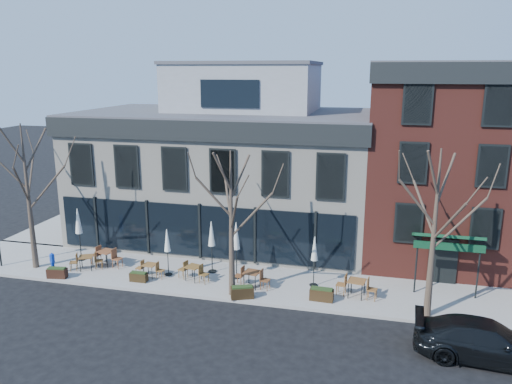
% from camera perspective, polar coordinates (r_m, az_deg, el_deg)
% --- Properties ---
extents(ground, '(120.00, 120.00, 0.00)m').
position_cam_1_polar(ground, '(29.08, -6.26, -7.98)').
color(ground, black).
rests_on(ground, ground).
extents(sidewalk_front, '(33.50, 4.70, 0.15)m').
position_cam_1_polar(sidewalk_front, '(26.25, -1.11, -10.19)').
color(sidewalk_front, gray).
rests_on(sidewalk_front, ground).
extents(sidewalk_side, '(4.50, 12.00, 0.15)m').
position_cam_1_polar(sidewalk_side, '(39.03, -18.92, -2.84)').
color(sidewalk_side, gray).
rests_on(sidewalk_side, ground).
extents(corner_building, '(18.39, 10.39, 11.10)m').
position_cam_1_polar(corner_building, '(32.36, -3.30, 3.05)').
color(corner_building, beige).
rests_on(corner_building, ground).
extents(red_brick_building, '(8.20, 11.78, 11.18)m').
position_cam_1_polar(red_brick_building, '(30.93, 20.22, 3.43)').
color(red_brick_building, maroon).
rests_on(red_brick_building, ground).
extents(tree_corner, '(3.93, 3.98, 7.92)m').
position_cam_1_polar(tree_corner, '(29.20, -24.58, -0.33)').
color(tree_corner, '#382B21').
rests_on(tree_corner, sidewalk_front).
extents(tree_mid, '(3.50, 3.55, 7.04)m').
position_cam_1_polar(tree_mid, '(23.41, -2.82, -3.50)').
color(tree_mid, '#382B21').
rests_on(tree_mid, sidewalk_front).
extents(tree_right, '(3.72, 3.77, 7.48)m').
position_cam_1_polar(tree_right, '(22.59, 19.70, -4.37)').
color(tree_right, '#382B21').
rests_on(tree_right, sidewalk_front).
extents(parked_sedan, '(5.38, 2.46, 1.52)m').
position_cam_1_polar(parked_sedan, '(21.52, 24.80, -15.23)').
color(parked_sedan, black).
rests_on(parked_sedan, ground).
extents(call_box, '(0.25, 0.24, 1.21)m').
position_cam_1_polar(call_box, '(28.84, -22.23, -7.48)').
color(call_box, '#0D36B1').
rests_on(call_box, sidewalk_front).
extents(cafe_set_0, '(1.80, 1.12, 0.93)m').
position_cam_1_polar(cafe_set_0, '(28.87, -18.83, -7.49)').
color(cafe_set_0, brown).
rests_on(cafe_set_0, sidewalk_front).
extents(cafe_set_1, '(2.05, 0.93, 1.05)m').
position_cam_1_polar(cafe_set_1, '(29.07, -16.73, -7.05)').
color(cafe_set_1, brown).
rests_on(cafe_set_1, sidewalk_front).
extents(cafe_set_2, '(1.64, 0.69, 0.85)m').
position_cam_1_polar(cafe_set_2, '(27.04, -12.02, -8.58)').
color(cafe_set_2, brown).
rests_on(cafe_set_2, sidewalk_front).
extents(cafe_set_3, '(1.84, 0.93, 0.95)m').
position_cam_1_polar(cafe_set_3, '(26.23, -7.18, -8.99)').
color(cafe_set_3, brown).
rests_on(cafe_set_3, sidewalk_front).
extents(cafe_set_4, '(1.94, 0.87, 1.00)m').
position_cam_1_polar(cafe_set_4, '(25.26, -0.46, -9.73)').
color(cafe_set_4, brown).
rests_on(cafe_set_4, sidewalk_front).
extents(cafe_set_5, '(2.03, 0.91, 1.04)m').
position_cam_1_polar(cafe_set_5, '(24.69, 11.42, -10.54)').
color(cafe_set_5, brown).
rests_on(cafe_set_5, sidewalk_front).
extents(umbrella_0, '(0.49, 0.49, 3.03)m').
position_cam_1_polar(umbrella_0, '(29.89, -19.64, -3.46)').
color(umbrella_0, black).
rests_on(umbrella_0, sidewalk_front).
extents(umbrella_1, '(0.41, 0.41, 2.54)m').
position_cam_1_polar(umbrella_1, '(26.60, -10.11, -5.75)').
color(umbrella_1, black).
rests_on(umbrella_1, sidewalk_front).
extents(umbrella_2, '(0.46, 0.46, 2.85)m').
position_cam_1_polar(umbrella_2, '(26.61, -5.10, -5.09)').
color(umbrella_2, black).
rests_on(umbrella_2, sidewalk_front).
extents(umbrella_3, '(0.48, 0.48, 3.02)m').
position_cam_1_polar(umbrella_3, '(25.77, -2.28, -5.39)').
color(umbrella_3, black).
rests_on(umbrella_3, sidewalk_front).
extents(umbrella_4, '(0.42, 0.42, 2.60)m').
position_cam_1_polar(umbrella_4, '(25.09, 6.69, -6.75)').
color(umbrella_4, black).
rests_on(umbrella_4, sidewalk_front).
extents(planter_0, '(1.06, 0.55, 0.56)m').
position_cam_1_polar(planter_0, '(28.38, -21.78, -8.56)').
color(planter_0, black).
rests_on(planter_0, sidewalk_front).
extents(planter_1, '(0.91, 0.36, 0.51)m').
position_cam_1_polar(planter_1, '(26.68, -13.26, -9.40)').
color(planter_1, black).
rests_on(planter_1, sidewalk_front).
extents(planter_2, '(1.17, 0.81, 0.61)m').
position_cam_1_polar(planter_2, '(24.21, -1.58, -11.37)').
color(planter_2, black).
rests_on(planter_2, sidewalk_front).
extents(planter_3, '(1.13, 0.49, 0.62)m').
position_cam_1_polar(planter_3, '(24.18, 7.51, -11.51)').
color(planter_3, '#302010').
rests_on(planter_3, sidewalk_front).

